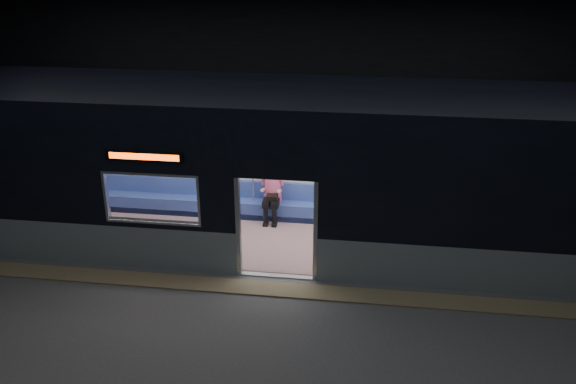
# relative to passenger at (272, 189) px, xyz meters

# --- Properties ---
(station_floor) EXTENTS (24.00, 14.00, 0.01)m
(station_floor) POSITION_rel_passenger_xyz_m (0.49, -3.55, -0.79)
(station_floor) COLOR #47494C
(station_floor) RESTS_ON ground
(station_envelope) EXTENTS (24.00, 14.00, 5.00)m
(station_envelope) POSITION_rel_passenger_xyz_m (0.49, -3.55, 2.88)
(station_envelope) COLOR black
(station_envelope) RESTS_ON station_floor
(tactile_strip) EXTENTS (22.80, 0.50, 0.03)m
(tactile_strip) POSITION_rel_passenger_xyz_m (0.49, -3.00, -0.77)
(tactile_strip) COLOR #8C7F59
(tactile_strip) RESTS_ON station_floor
(metro_car) EXTENTS (18.00, 3.04, 3.35)m
(metro_car) POSITION_rel_passenger_xyz_m (0.49, -1.00, 1.06)
(metro_car) COLOR gray
(metro_car) RESTS_ON station_floor
(passenger) EXTENTS (0.40, 0.67, 1.34)m
(passenger) POSITION_rel_passenger_xyz_m (0.00, 0.00, 0.00)
(passenger) COLOR black
(passenger) RESTS_ON metro_car
(handbag) EXTENTS (0.32, 0.29, 0.13)m
(handbag) POSITION_rel_passenger_xyz_m (0.03, -0.22, -0.12)
(handbag) COLOR black
(handbag) RESTS_ON passenger
(transit_map) EXTENTS (0.92, 0.03, 0.60)m
(transit_map) POSITION_rel_passenger_xyz_m (1.61, 0.31, 0.66)
(transit_map) COLOR white
(transit_map) RESTS_ON metro_car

